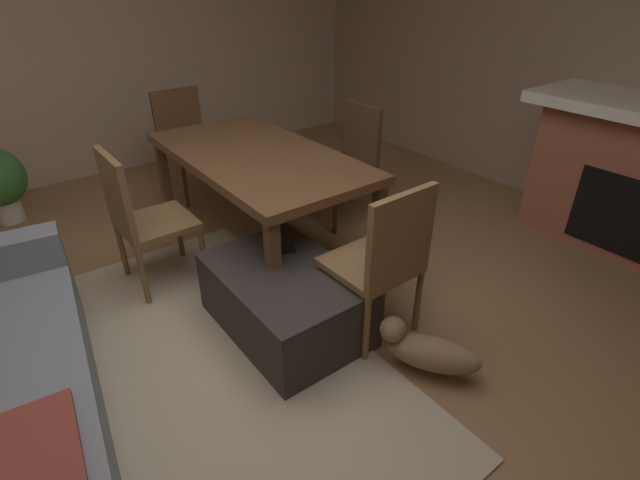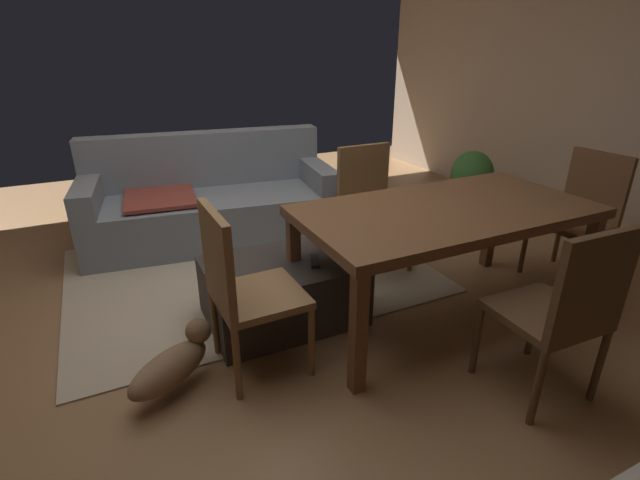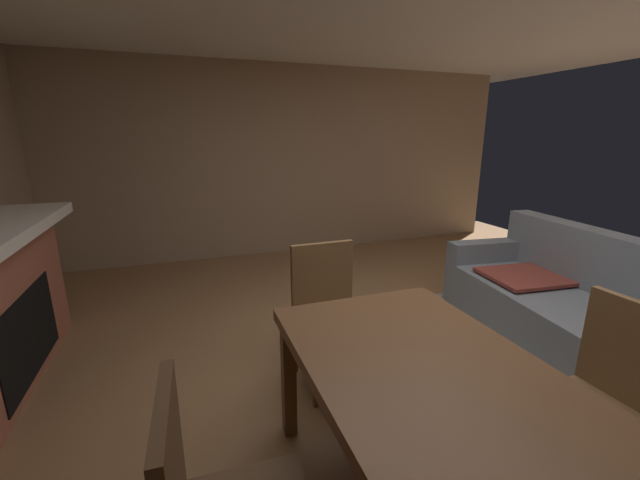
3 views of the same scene
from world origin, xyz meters
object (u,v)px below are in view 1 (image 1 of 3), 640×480
Objects in this scene: dining_table at (257,162)px; dining_chair_west at (383,257)px; tv_remote at (281,250)px; small_dog at (428,350)px; ottoman_coffee_table at (286,299)px; dining_chair_east at (186,137)px; dining_chair_south at (350,156)px; dining_chair_north at (140,214)px.

dining_table is 1.28m from dining_chair_west.
dining_table is at bearing -0.21° from tv_remote.
ottoman_coffee_table is at bearing 26.66° from small_dog.
ottoman_coffee_table is 5.84× the size of tv_remote.
dining_chair_east is (1.28, 0.01, -0.14)m from dining_table.
dining_chair_west is (-1.28, -0.00, -0.14)m from dining_table.
dining_table is 0.86m from dining_chair_south.
dining_chair_west is (-1.27, 0.85, 0.00)m from dining_chair_south.
dining_chair_west reaches higher than small_dog.
tv_remote is 0.83m from dining_table.
dining_table reaches higher than small_dog.
dining_chair_west is at bearing -146.15° from dining_chair_north.
tv_remote is 1.36m from dining_chair_south.
tv_remote is 0.63m from dining_chair_west.
dining_chair_north reaches higher than tv_remote.
ottoman_coffee_table reaches higher than small_dog.
dining_chair_north is (-1.28, 0.85, 0.00)m from dining_chair_east.
small_dog is (-1.65, -0.84, -0.37)m from dining_chair_north.
small_dog is (-2.93, 0.00, -0.37)m from dining_chair_east.
dining_chair_north reaches higher than small_dog.
dining_table is at bearing -22.85° from ottoman_coffee_table.
dining_table is 1.90× the size of dining_chair_east.
ottoman_coffee_table is 1.09m from dining_table.
dining_chair_east is 1.00× the size of dining_chair_west.
small_dog is at bearing 179.91° from dining_chair_east.
dining_table is 0.87m from dining_chair_north.
tv_remote is 0.09× the size of dining_table.
dining_chair_south is at bearing -27.65° from small_dog.
dining_chair_south reaches higher than dining_table.
dining_chair_south is (-1.28, -0.86, 0.00)m from dining_chair_east.
small_dog is at bearing 178.15° from dining_chair_west.
tv_remote reaches higher than ottoman_coffee_table.
dining_chair_east and dining_chair_south have the same top height.
dining_chair_north is at bearing 89.93° from dining_chair_south.
ottoman_coffee_table is 1.87× the size of small_dog.
ottoman_coffee_table is at bearing -152.59° from dining_chair_north.
dining_chair_north is 1.54m from dining_chair_west.
dining_chair_east is at bearing 0.17° from dining_chair_west.
dining_chair_south reaches higher than tv_remote.
dining_chair_east is at bearing -33.56° from dining_chair_north.
dining_chair_west is at bearing -179.91° from dining_table.
dining_chair_south is 1.00× the size of dining_chair_west.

